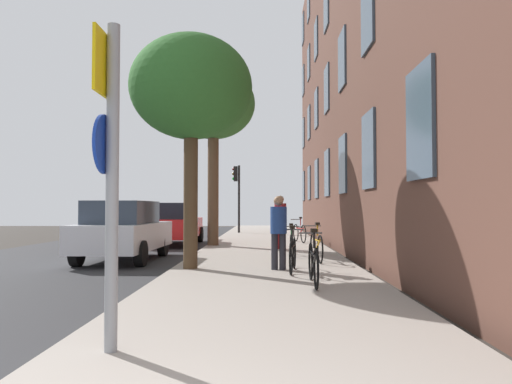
{
  "coord_description": "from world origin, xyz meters",
  "views": [
    {
      "loc": [
        1.04,
        -1.7,
        1.45
      ],
      "look_at": [
        0.82,
        11.49,
        1.89
      ],
      "focal_mm": 33.47,
      "sensor_mm": 36.0,
      "label": 1
    }
  ],
  "objects_px": {
    "sign_post": "(110,160)",
    "tree_near": "(191,89)",
    "tree_far": "(213,106)",
    "pedestrian_1": "(280,218)",
    "bicycle_3": "(291,243)",
    "bicycle_4": "(300,232)",
    "traffic_light": "(237,187)",
    "car_1": "(173,223)",
    "car_0": "(124,230)",
    "bicycle_0": "(313,263)",
    "pedestrian_0": "(279,227)",
    "bicycle_2": "(316,246)",
    "bicycle_1": "(293,254)"
  },
  "relations": [
    {
      "from": "tree_near",
      "to": "car_1",
      "type": "height_order",
      "value": "tree_near"
    },
    {
      "from": "car_0",
      "to": "tree_far",
      "type": "bearing_deg",
      "value": 63.57
    },
    {
      "from": "tree_far",
      "to": "bicycle_0",
      "type": "xyz_separation_m",
      "value": [
        2.67,
        -8.61,
        -4.6
      ]
    },
    {
      "from": "bicycle_2",
      "to": "pedestrian_0",
      "type": "distance_m",
      "value": 1.96
    },
    {
      "from": "bicycle_1",
      "to": "pedestrian_1",
      "type": "relative_size",
      "value": 0.97
    },
    {
      "from": "sign_post",
      "to": "car_1",
      "type": "relative_size",
      "value": 0.69
    },
    {
      "from": "sign_post",
      "to": "car_0",
      "type": "relative_size",
      "value": 0.76
    },
    {
      "from": "bicycle_3",
      "to": "pedestrian_1",
      "type": "xyz_separation_m",
      "value": [
        -0.25,
        1.89,
        0.64
      ]
    },
    {
      "from": "car_0",
      "to": "car_1",
      "type": "xyz_separation_m",
      "value": [
        0.28,
        5.59,
        0.0
      ]
    },
    {
      "from": "pedestrian_0",
      "to": "car_0",
      "type": "relative_size",
      "value": 0.39
    },
    {
      "from": "bicycle_3",
      "to": "car_1",
      "type": "height_order",
      "value": "car_1"
    },
    {
      "from": "traffic_light",
      "to": "bicycle_4",
      "type": "bearing_deg",
      "value": -68.06
    },
    {
      "from": "bicycle_2",
      "to": "car_0",
      "type": "height_order",
      "value": "car_0"
    },
    {
      "from": "traffic_light",
      "to": "car_0",
      "type": "xyz_separation_m",
      "value": [
        -2.37,
        -12.57,
        -1.75
      ]
    },
    {
      "from": "sign_post",
      "to": "car_0",
      "type": "distance_m",
      "value": 8.84
    },
    {
      "from": "bicycle_1",
      "to": "bicycle_4",
      "type": "xyz_separation_m",
      "value": [
        0.78,
        8.54,
        0.01
      ]
    },
    {
      "from": "tree_near",
      "to": "bicycle_3",
      "type": "height_order",
      "value": "tree_near"
    },
    {
      "from": "traffic_light",
      "to": "bicycle_3",
      "type": "distance_m",
      "value": 12.33
    },
    {
      "from": "bicycle_0",
      "to": "car_1",
      "type": "height_order",
      "value": "car_1"
    },
    {
      "from": "bicycle_1",
      "to": "car_1",
      "type": "bearing_deg",
      "value": 115.81
    },
    {
      "from": "traffic_light",
      "to": "tree_near",
      "type": "bearing_deg",
      "value": -90.65
    },
    {
      "from": "bicycle_1",
      "to": "bicycle_3",
      "type": "relative_size",
      "value": 1.07
    },
    {
      "from": "bicycle_0",
      "to": "bicycle_2",
      "type": "xyz_separation_m",
      "value": [
        0.45,
        3.61,
        -0.0
      ]
    },
    {
      "from": "bicycle_3",
      "to": "pedestrian_1",
      "type": "relative_size",
      "value": 0.9
    },
    {
      "from": "bicycle_2",
      "to": "sign_post",
      "type": "bearing_deg",
      "value": -110.22
    },
    {
      "from": "tree_far",
      "to": "pedestrian_1",
      "type": "distance_m",
      "value": 4.87
    },
    {
      "from": "tree_far",
      "to": "car_1",
      "type": "xyz_separation_m",
      "value": [
        -1.72,
        1.56,
        -4.26
      ]
    },
    {
      "from": "tree_near",
      "to": "pedestrian_1",
      "type": "relative_size",
      "value": 3.0
    },
    {
      "from": "bicycle_4",
      "to": "pedestrian_0",
      "type": "xyz_separation_m",
      "value": [
        -1.06,
        -8.18,
        0.52
      ]
    },
    {
      "from": "traffic_light",
      "to": "tree_far",
      "type": "relative_size",
      "value": 0.57
    },
    {
      "from": "sign_post",
      "to": "bicycle_1",
      "type": "height_order",
      "value": "sign_post"
    },
    {
      "from": "sign_post",
      "to": "tree_near",
      "type": "bearing_deg",
      "value": 91.59
    },
    {
      "from": "sign_post",
      "to": "bicycle_0",
      "type": "height_order",
      "value": "sign_post"
    },
    {
      "from": "car_0",
      "to": "bicycle_0",
      "type": "bearing_deg",
      "value": -44.53
    },
    {
      "from": "bicycle_4",
      "to": "car_1",
      "type": "height_order",
      "value": "car_1"
    },
    {
      "from": "bicycle_1",
      "to": "bicycle_2",
      "type": "bearing_deg",
      "value": 70.25
    },
    {
      "from": "pedestrian_1",
      "to": "bicycle_3",
      "type": "bearing_deg",
      "value": -82.55
    },
    {
      "from": "bicycle_2",
      "to": "bicycle_4",
      "type": "relative_size",
      "value": 1.01
    },
    {
      "from": "tree_far",
      "to": "sign_post",
      "type": "bearing_deg",
      "value": -88.33
    },
    {
      "from": "bicycle_0",
      "to": "bicycle_3",
      "type": "relative_size",
      "value": 1.13
    },
    {
      "from": "pedestrian_1",
      "to": "car_1",
      "type": "height_order",
      "value": "pedestrian_1"
    },
    {
      "from": "bicycle_3",
      "to": "bicycle_4",
      "type": "distance_m",
      "value": 4.99
    },
    {
      "from": "tree_near",
      "to": "bicycle_4",
      "type": "distance_m",
      "value": 9.28
    },
    {
      "from": "traffic_light",
      "to": "pedestrian_1",
      "type": "height_order",
      "value": "traffic_light"
    },
    {
      "from": "tree_near",
      "to": "pedestrian_0",
      "type": "relative_size",
      "value": 3.25
    },
    {
      "from": "pedestrian_0",
      "to": "car_0",
      "type": "distance_m",
      "value": 4.88
    },
    {
      "from": "pedestrian_0",
      "to": "pedestrian_1",
      "type": "distance_m",
      "value": 5.12
    },
    {
      "from": "traffic_light",
      "to": "car_1",
      "type": "bearing_deg",
      "value": -106.65
    },
    {
      "from": "traffic_light",
      "to": "bicycle_1",
      "type": "xyz_separation_m",
      "value": [
        2.04,
        -15.53,
        -2.09
      ]
    },
    {
      "from": "tree_far",
      "to": "pedestrian_0",
      "type": "distance_m",
      "value": 8.06
    }
  ]
}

